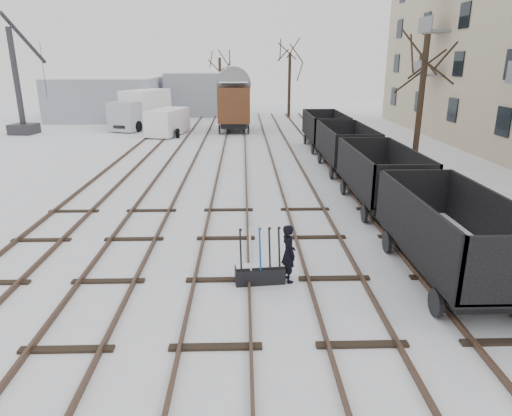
% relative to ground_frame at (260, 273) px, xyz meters
% --- Properties ---
extents(ground, '(120.00, 120.00, 0.00)m').
position_rel_ground_frame_xyz_m(ground, '(-1.01, 0.13, -0.28)').
color(ground, white).
rests_on(ground, ground).
extents(tracks, '(13.90, 52.00, 0.16)m').
position_rel_ground_frame_xyz_m(tracks, '(-1.01, 13.80, -0.21)').
color(tracks, black).
rests_on(tracks, ground).
extents(shed_left, '(10.00, 8.00, 4.10)m').
position_rel_ground_frame_xyz_m(shed_left, '(-14.01, 36.13, 1.76)').
color(shed_left, '#9AA1AD').
rests_on(shed_left, ground).
extents(shed_right, '(7.00, 6.00, 4.50)m').
position_rel_ground_frame_xyz_m(shed_right, '(-5.01, 40.13, 1.96)').
color(shed_right, '#9AA1AD').
rests_on(shed_right, ground).
extents(ground_frame, '(1.34, 0.55, 1.49)m').
position_rel_ground_frame_xyz_m(ground_frame, '(0.00, 0.00, 0.00)').
color(ground_frame, black).
rests_on(ground_frame, ground).
extents(worker, '(0.53, 0.66, 1.57)m').
position_rel_ground_frame_xyz_m(worker, '(0.75, 0.10, 0.50)').
color(worker, black).
rests_on(worker, ground).
extents(freight_wagon_a, '(2.29, 5.74, 2.34)m').
position_rel_ground_frame_xyz_m(freight_wagon_a, '(4.99, 0.08, 0.61)').
color(freight_wagon_a, black).
rests_on(freight_wagon_a, ground).
extents(freight_wagon_b, '(2.29, 5.74, 2.34)m').
position_rel_ground_frame_xyz_m(freight_wagon_b, '(4.99, 6.48, 0.61)').
color(freight_wagon_b, black).
rests_on(freight_wagon_b, ground).
extents(freight_wagon_c, '(2.29, 5.74, 2.34)m').
position_rel_ground_frame_xyz_m(freight_wagon_c, '(4.99, 12.88, 0.61)').
color(freight_wagon_c, black).
rests_on(freight_wagon_c, ground).
extents(freight_wagon_d, '(2.29, 5.74, 2.34)m').
position_rel_ground_frame_xyz_m(freight_wagon_d, '(4.99, 19.28, 0.61)').
color(freight_wagon_d, black).
rests_on(freight_wagon_d, ground).
extents(box_van_wagon, '(2.84, 5.31, 4.04)m').
position_rel_ground_frame_xyz_m(box_van_wagon, '(-1.15, 27.71, 2.07)').
color(box_van_wagon, black).
rests_on(box_van_wagon, ground).
extents(lorry, '(3.86, 7.40, 3.21)m').
position_rel_ground_frame_xyz_m(lorry, '(-9.22, 29.74, 1.37)').
color(lorry, black).
rests_on(lorry, ground).
extents(panel_van, '(3.04, 4.94, 2.03)m').
position_rel_ground_frame_xyz_m(panel_van, '(-6.33, 25.46, 0.77)').
color(panel_van, white).
rests_on(panel_van, ground).
extents(crane, '(2.06, 5.40, 9.11)m').
position_rel_ground_frame_xyz_m(crane, '(-18.01, 26.63, 2.11)').
color(crane, '#2C2B30').
rests_on(crane, ground).
extents(tree_near, '(0.30, 0.30, 6.83)m').
position_rel_ground_frame_xyz_m(tree_near, '(8.55, 12.42, 3.13)').
color(tree_near, black).
rests_on(tree_near, ground).
extents(tree_far_left, '(0.30, 0.30, 5.97)m').
position_rel_ground_frame_xyz_m(tree_far_left, '(-2.92, 41.55, 2.70)').
color(tree_far_left, black).
rests_on(tree_far_left, ground).
extents(tree_far_right, '(0.30, 0.30, 6.38)m').
position_rel_ground_frame_xyz_m(tree_far_right, '(4.33, 36.99, 2.91)').
color(tree_far_right, black).
rests_on(tree_far_right, ground).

